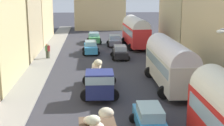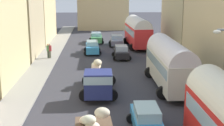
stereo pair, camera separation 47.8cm
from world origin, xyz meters
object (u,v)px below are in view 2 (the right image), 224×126
object	(u,v)px
parked_bus_1	(170,62)
cargo_truck_1	(98,80)
car_1	(96,38)
car_4	(117,41)
car_0	(92,47)
parked_bus_2	(138,31)
pedestrian_3	(48,50)
car_2	(147,120)
pedestrian_1	(50,50)
car_3	(121,52)

from	to	relation	value
parked_bus_1	cargo_truck_1	world-z (taller)	parked_bus_1
cargo_truck_1	car_1	distance (m)	24.75
parked_bus_1	cargo_truck_1	bearing A→B (deg)	-163.39
cargo_truck_1	car_4	bearing A→B (deg)	82.55
car_4	car_0	bearing A→B (deg)	-122.80
parked_bus_1	parked_bus_2	distance (m)	18.94
parked_bus_1	parked_bus_2	world-z (taller)	parked_bus_2
car_4	pedestrian_3	world-z (taller)	pedestrian_3
car_0	car_2	world-z (taller)	car_0
car_4	pedestrian_1	bearing A→B (deg)	-134.65
parked_bus_2	car_2	size ratio (longest dim) A/B	2.14
car_0	car_4	xyz separation A→B (m)	(3.51, 5.44, -0.04)
car_0	cargo_truck_1	bearing A→B (deg)	-87.76
car_0	car_3	world-z (taller)	car_0
car_2	pedestrian_3	bearing A→B (deg)	112.84
car_3	pedestrian_3	world-z (taller)	pedestrian_3
pedestrian_1	car_1	bearing A→B (deg)	64.40
car_0	pedestrian_3	world-z (taller)	pedestrian_3
parked_bus_1	car_4	xyz separation A→B (m)	(-3.12, 20.12, -1.44)
car_1	car_2	xyz separation A→B (m)	(2.85, -31.60, -0.03)
car_0	pedestrian_1	bearing A→B (deg)	-147.86
car_1	car_4	distance (m)	4.12
parked_bus_2	car_0	distance (m)	7.81
cargo_truck_1	car_4	xyz separation A→B (m)	(2.86, 21.91, -0.46)
parked_bus_2	car_4	bearing A→B (deg)	157.43
car_0	car_4	size ratio (longest dim) A/B	1.04
car_2	car_1	bearing A→B (deg)	95.16
pedestrian_1	cargo_truck_1	bearing A→B (deg)	-67.39
car_1	car_3	size ratio (longest dim) A/B	1.19
car_0	car_4	distance (m)	6.47
parked_bus_1	car_1	world-z (taller)	parked_bus_1
parked_bus_1	pedestrian_3	world-z (taller)	parked_bus_1
car_0	car_3	xyz separation A→B (m)	(3.46, -3.27, -0.04)
car_2	car_3	distance (m)	20.04
parked_bus_2	car_0	size ratio (longest dim) A/B	2.20
cargo_truck_1	car_2	bearing A→B (deg)	-68.23
cargo_truck_1	car_3	distance (m)	13.50
car_1	car_0	bearing A→B (deg)	-93.63
car_1	car_2	size ratio (longest dim) A/B	1.00
parked_bus_1	car_1	xyz separation A→B (m)	(-6.10, 22.97, -1.41)
car_1	car_3	world-z (taller)	car_1
car_4	pedestrian_1	xyz separation A→B (m)	(-8.43, -8.54, 0.27)
car_1	pedestrian_1	distance (m)	12.62
car_3	car_0	bearing A→B (deg)	136.64
parked_bus_1	car_2	size ratio (longest dim) A/B	2.23
parked_bus_2	car_1	world-z (taller)	parked_bus_2
cargo_truck_1	pedestrian_1	bearing A→B (deg)	112.61
parked_bus_1	pedestrian_3	size ratio (longest dim) A/B	5.20
car_4	car_2	bearing A→B (deg)	-90.26
cargo_truck_1	car_3	world-z (taller)	cargo_truck_1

